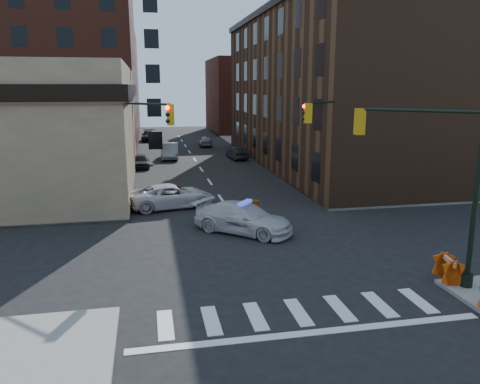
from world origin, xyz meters
name	(u,v)px	position (x,y,z in m)	size (l,w,h in m)	color
ground	(254,247)	(0.00, 0.00, 0.00)	(140.00, 140.00, 0.00)	black
sidewalk_ne	(375,148)	(23.00, 32.75, 0.07)	(34.00, 54.50, 0.15)	gray
apartment_block	(24,47)	(-18.50, 40.00, 12.00)	(25.00, 25.00, 24.00)	#58261B
commercial_row_ne	(334,92)	(13.00, 22.50, 7.00)	(14.00, 34.00, 14.00)	#462C1C
filler_nw	(76,83)	(-16.00, 62.00, 8.00)	(20.00, 18.00, 16.00)	brown
filler_ne	(258,96)	(14.00, 58.00, 6.00)	(16.00, 16.00, 12.00)	#58261B
signal_pole_se	(447,167)	(6.04, -5.52, 4.61)	(5.40, 5.27, 8.00)	black
signal_pole_nw	(128,146)	(-5.85, 5.34, 4.34)	(3.58, 3.67, 8.00)	black
signal_pole_ne	(330,142)	(5.84, 5.35, 4.34)	(3.67, 3.58, 8.00)	black
tree_ne_near	(269,127)	(7.50, 26.00, 3.49)	(3.00, 3.00, 4.85)	black
tree_ne_far	(252,121)	(7.50, 34.00, 3.49)	(3.00, 3.00, 4.85)	black
police_car	(243,218)	(-0.04, 2.36, 0.78)	(2.18, 5.37, 1.56)	silver
pickup	(172,196)	(-3.43, 8.37, 0.75)	(2.48, 5.38, 1.50)	silver
parked_car_wnear	(141,161)	(-5.50, 23.95, 0.64)	(1.51, 3.75, 1.28)	black
parked_car_wfar	(170,151)	(-2.50, 29.20, 0.82)	(1.73, 4.95, 1.63)	gray
parked_car_wdeep	(149,136)	(-4.53, 46.71, 0.73)	(2.05, 5.05, 1.47)	black
parked_car_enear	(237,153)	(4.39, 27.40, 0.65)	(1.38, 3.96, 1.30)	black
parked_car_efar	(205,141)	(2.50, 38.94, 0.67)	(1.59, 3.95, 1.35)	gray
pedestrian_a	(93,197)	(-8.16, 7.71, 1.05)	(0.66, 0.43, 1.80)	black
pedestrian_b	(94,193)	(-8.18, 8.46, 1.15)	(0.97, 0.75, 1.99)	black
pedestrian_c	(49,201)	(-10.59, 7.38, 1.00)	(0.99, 0.41, 1.69)	#1E202D
barrel_road	(255,208)	(1.26, 5.37, 0.48)	(0.54, 0.54, 0.96)	orange
barrel_bank	(182,197)	(-2.78, 8.83, 0.52)	(0.58, 0.58, 1.03)	#C44F09
barricade_se_a	(448,269)	(6.41, -5.70, 0.62)	(1.25, 0.62, 0.94)	#D8480A
barricade_nw_a	(120,210)	(-6.50, 6.01, 0.61)	(1.23, 0.61, 0.92)	red
barricade_nw_b	(68,208)	(-9.49, 6.89, 0.62)	(1.25, 0.62, 0.94)	#EF490B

